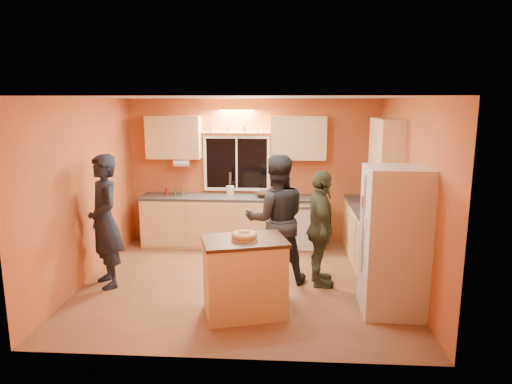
# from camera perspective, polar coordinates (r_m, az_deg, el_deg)

# --- Properties ---
(ground) EXTENTS (4.50, 4.50, 0.00)m
(ground) POSITION_cam_1_polar(r_m,az_deg,el_deg) (6.68, -1.53, -11.16)
(ground) COLOR brown
(ground) RESTS_ON ground
(room_shell) EXTENTS (4.54, 4.04, 2.61)m
(room_shell) POSITION_cam_1_polar(r_m,az_deg,el_deg) (6.65, -0.26, 3.21)
(room_shell) COLOR #D16635
(room_shell) RESTS_ON ground
(back_counter) EXTENTS (4.23, 0.62, 0.90)m
(back_counter) POSITION_cam_1_polar(r_m,az_deg,el_deg) (8.15, -0.38, -3.66)
(back_counter) COLOR tan
(back_counter) RESTS_ON ground
(right_counter) EXTENTS (0.62, 1.84, 0.90)m
(right_counter) POSITION_cam_1_polar(r_m,az_deg,el_deg) (7.11, 14.77, -6.28)
(right_counter) COLOR tan
(right_counter) RESTS_ON ground
(refrigerator) EXTENTS (0.72, 0.70, 1.80)m
(refrigerator) POSITION_cam_1_polar(r_m,az_deg,el_deg) (5.75, 16.86, -5.89)
(refrigerator) COLOR silver
(refrigerator) RESTS_ON ground
(island) EXTENTS (1.12, 0.91, 0.95)m
(island) POSITION_cam_1_polar(r_m,az_deg,el_deg) (5.58, -1.45, -10.49)
(island) COLOR tan
(island) RESTS_ON ground
(bundt_pastry) EXTENTS (0.31, 0.31, 0.09)m
(bundt_pastry) POSITION_cam_1_polar(r_m,az_deg,el_deg) (5.41, -1.48, -5.46)
(bundt_pastry) COLOR tan
(bundt_pastry) RESTS_ON island
(person_left) EXTENTS (0.76, 0.81, 1.86)m
(person_left) POSITION_cam_1_polar(r_m,az_deg,el_deg) (6.63, -18.38, -3.49)
(person_left) COLOR black
(person_left) RESTS_ON ground
(person_center) EXTENTS (0.98, 0.82, 1.84)m
(person_center) POSITION_cam_1_polar(r_m,az_deg,el_deg) (6.43, 2.54, -3.45)
(person_center) COLOR black
(person_center) RESTS_ON ground
(person_right) EXTENTS (0.43, 0.97, 1.63)m
(person_right) POSITION_cam_1_polar(r_m,az_deg,el_deg) (6.39, 8.07, -4.58)
(person_right) COLOR #353A25
(person_right) RESTS_ON ground
(mixing_bowl) EXTENTS (0.39, 0.39, 0.08)m
(mixing_bowl) POSITION_cam_1_polar(r_m,az_deg,el_deg) (8.02, 1.10, -0.31)
(mixing_bowl) COLOR #321F10
(mixing_bowl) RESTS_ON back_counter
(utensil_crock) EXTENTS (0.14, 0.14, 0.17)m
(utensil_crock) POSITION_cam_1_polar(r_m,az_deg,el_deg) (8.12, -3.25, 0.14)
(utensil_crock) COLOR beige
(utensil_crock) RESTS_ON back_counter
(potted_plant) EXTENTS (0.28, 0.25, 0.27)m
(potted_plant) POSITION_cam_1_polar(r_m,az_deg,el_deg) (6.21, 16.67, -3.34)
(potted_plant) COLOR gray
(potted_plant) RESTS_ON right_counter
(red_box) EXTENTS (0.17, 0.14, 0.07)m
(red_box) POSITION_cam_1_polar(r_m,az_deg,el_deg) (7.53, 14.41, -1.48)
(red_box) COLOR #AA1C1A
(red_box) RESTS_ON right_counter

